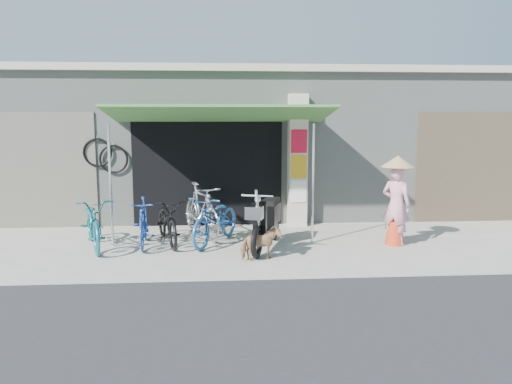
{
  "coord_description": "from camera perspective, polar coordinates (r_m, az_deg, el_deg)",
  "views": [
    {
      "loc": [
        -0.89,
        -8.83,
        2.47
      ],
      "look_at": [
        -0.2,
        1.0,
        1.0
      ],
      "focal_mm": 35.0,
      "sensor_mm": 36.0,
      "label": 1
    }
  ],
  "objects": [
    {
      "name": "shop_pillar",
      "position": [
        11.45,
        4.75,
        3.59
      ],
      "size": [
        0.42,
        0.44,
        3.0
      ],
      "color": "beige",
      "rests_on": "ground"
    },
    {
      "name": "nun",
      "position": [
        10.06,
        15.74,
        -1.0
      ],
      "size": [
        0.67,
        0.67,
        1.75
      ],
      "rotation": [
        0.0,
        0.0,
        2.38
      ],
      "color": "pink",
      "rests_on": "ground"
    },
    {
      "name": "bike_black",
      "position": [
        10.01,
        -10.06,
        -3.26
      ],
      "size": [
        1.07,
        1.84,
        0.91
      ],
      "primitive_type": "imported",
      "rotation": [
        0.0,
        0.0,
        0.29
      ],
      "color": "black",
      "rests_on": "ground"
    },
    {
      "name": "moped",
      "position": [
        9.52,
        1.23,
        -3.36
      ],
      "size": [
        0.86,
        1.95,
        1.14
      ],
      "rotation": [
        0.0,
        0.0,
        -0.32
      ],
      "color": "black",
      "rests_on": "ground"
    },
    {
      "name": "bike_teal",
      "position": [
        10.0,
        -18.07,
        -3.33
      ],
      "size": [
        1.25,
        2.0,
        0.99
      ],
      "primitive_type": "imported",
      "rotation": [
        0.0,
        0.0,
        0.34
      ],
      "color": "#196770",
      "rests_on": "ground"
    },
    {
      "name": "street_dog",
      "position": [
        8.72,
        0.54,
        -5.96
      ],
      "size": [
        0.76,
        0.51,
        0.59
      ],
      "primitive_type": "imported",
      "rotation": [
        0.0,
        0.0,
        1.88
      ],
      "color": "tan",
      "rests_on": "ground"
    },
    {
      "name": "awning",
      "position": [
        10.46,
        -4.14,
        8.7
      ],
      "size": [
        4.6,
        1.88,
        2.72
      ],
      "color": "#3A7133",
      "rests_on": "ground"
    },
    {
      "name": "neighbour_left",
      "position": [
        12.19,
        -23.71,
        2.26
      ],
      "size": [
        2.6,
        0.06,
        2.6
      ],
      "primitive_type": "cube",
      "color": "#6B665B",
      "rests_on": "ground"
    },
    {
      "name": "neighbour_right",
      "position": [
        12.9,
        23.19,
        2.6
      ],
      "size": [
        2.6,
        0.06,
        2.6
      ],
      "primitive_type": "cube",
      "color": "brown",
      "rests_on": "ground"
    },
    {
      "name": "ground",
      "position": [
        9.21,
        1.69,
        -7.07
      ],
      "size": [
        80.0,
        80.0,
        0.0
      ],
      "primitive_type": "plane",
      "color": "#ACA79B",
      "rests_on": "ground"
    },
    {
      "name": "bike_silver",
      "position": [
        10.45,
        -6.29,
        -2.08
      ],
      "size": [
        1.23,
        1.93,
        1.13
      ],
      "primitive_type": "imported",
      "rotation": [
        0.0,
        0.0,
        0.41
      ],
      "color": "#B9BABF",
      "rests_on": "ground"
    },
    {
      "name": "bicycle_shop",
      "position": [
        13.97,
        -0.38,
        5.88
      ],
      "size": [
        12.3,
        5.3,
        3.66
      ],
      "color": "gray",
      "rests_on": "ground"
    },
    {
      "name": "road_strip",
      "position": [
        5.06,
        7.1,
        -20.73
      ],
      "size": [
        80.0,
        6.0,
        0.01
      ],
      "primitive_type": "cube",
      "color": "#323234",
      "rests_on": "ground"
    },
    {
      "name": "bike_navy",
      "position": [
        9.88,
        -4.59,
        -3.12
      ],
      "size": [
        1.38,
        1.95,
        0.98
      ],
      "primitive_type": "imported",
      "rotation": [
        0.0,
        0.0,
        -0.44
      ],
      "color": "#205596",
      "rests_on": "ground"
    },
    {
      "name": "bike_blue",
      "position": [
        9.91,
        -12.73,
        -3.41
      ],
      "size": [
        0.56,
        1.58,
        0.93
      ],
      "primitive_type": "imported",
      "rotation": [
        0.0,
        0.0,
        0.08
      ],
      "color": "navy",
      "rests_on": "ground"
    }
  ]
}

